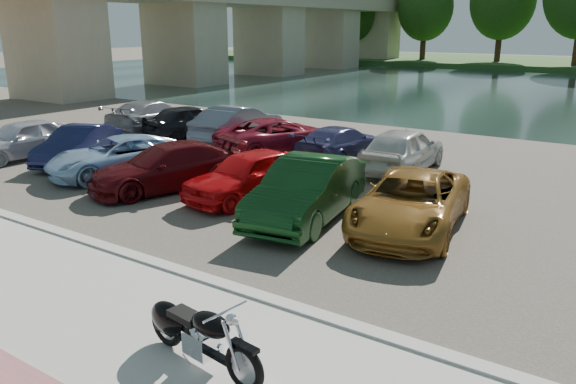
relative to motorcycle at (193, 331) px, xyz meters
name	(u,v)px	position (x,y,z in m)	size (l,w,h in m)	color
ground	(154,343)	(-0.94, 0.10, -0.56)	(200.00, 200.00, 0.00)	#595447
promenade	(101,372)	(-0.94, -0.90, -0.51)	(60.00, 6.00, 0.10)	#B4B2A9
kerb	(236,290)	(-0.94, 2.10, -0.49)	(60.00, 0.30, 0.14)	#B4B2A9
parking_lot	(419,183)	(-0.94, 11.10, -0.54)	(60.00, 18.00, 0.04)	#464139
river	(568,94)	(-0.94, 40.10, -0.56)	(120.00, 40.00, 0.00)	#172A27
bridge	(263,18)	(-28.94, 41.13, 4.96)	(7.00, 56.00, 8.55)	tan
motorcycle	(193,331)	(0.00, 0.00, 0.00)	(2.32, 0.76, 1.05)	black
car_0	(22,139)	(-14.30, 6.25, 0.18)	(1.65, 4.11, 1.40)	silver
car_1	(79,145)	(-11.88, 6.89, 0.13)	(1.38, 3.95, 1.30)	#13183D
car_2	(119,156)	(-9.34, 6.52, 0.11)	(2.09, 4.54, 1.26)	#9BBFE1
car_3	(167,167)	(-6.90, 6.27, 0.15)	(1.88, 4.62, 1.34)	#500B0F
car_4	(249,175)	(-4.31, 6.87, 0.16)	(1.62, 4.02, 1.37)	red
car_5	(307,190)	(-2.00, 6.24, 0.24)	(1.61, 4.63, 1.52)	#0F3915
car_6	(411,202)	(0.41, 7.00, 0.15)	(2.23, 4.83, 1.34)	#9D6824
car_7	(151,116)	(-14.52, 12.74, 0.19)	(2.00, 4.92, 1.43)	gray
car_8	(190,120)	(-12.09, 12.75, 0.19)	(1.68, 4.17, 1.42)	black
car_9	(238,124)	(-9.58, 12.95, 0.24)	(1.61, 4.61, 1.52)	slate
car_10	(277,135)	(-7.07, 12.20, 0.14)	(2.21, 4.79, 1.33)	maroon
car_11	(340,143)	(-4.47, 12.44, 0.10)	(1.73, 4.25, 1.23)	navy
car_12	(403,149)	(-1.95, 12.15, 0.22)	(1.76, 4.38, 1.49)	beige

